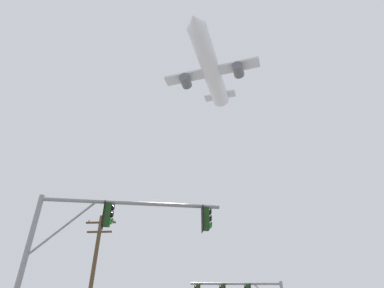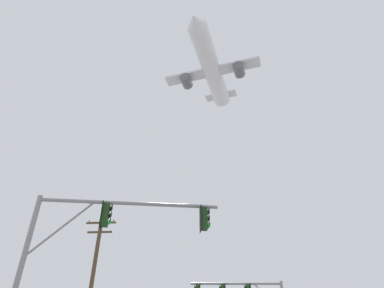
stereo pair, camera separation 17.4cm
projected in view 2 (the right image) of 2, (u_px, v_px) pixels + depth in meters
name	position (u px, v px, depth m)	size (l,w,h in m)	color
signal_pole_near	(97.00, 239.00, 12.36)	(7.08, 1.39, 6.71)	gray
utility_pole	(91.00, 286.00, 21.84)	(2.20, 0.28, 10.28)	brown
airplane	(211.00, 68.00, 54.01)	(15.80, 20.45, 5.60)	white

